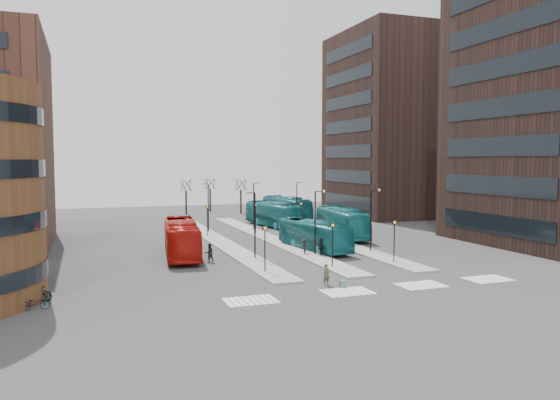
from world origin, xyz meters
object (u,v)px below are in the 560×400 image
object	(u,v)px
commuter_a	(209,253)
red_bus	(181,238)
bicycle_far	(38,296)
commuter_b	(321,247)
suitcase	(343,284)
teal_bus_a	(314,235)
teal_bus_c	(342,222)
commuter_c	(304,247)
bicycle_mid	(38,294)
traveller	(326,275)
teal_bus_b	(273,214)
bicycle_near	(35,303)
teal_bus_d	(286,208)

from	to	relation	value
commuter_a	red_bus	bearing A→B (deg)	-73.12
red_bus	bicycle_far	xyz separation A→B (m)	(-11.52, -13.77, -1.29)
commuter_a	commuter_b	bearing A→B (deg)	168.90
suitcase	bicycle_far	distance (m)	20.48
teal_bus_a	bicycle_far	world-z (taller)	teal_bus_a
suitcase	teal_bus_c	size ratio (longest dim) A/B	0.04
suitcase	commuter_c	xyz separation A→B (m)	(2.47, 13.39, 0.53)
commuter_b	commuter_c	xyz separation A→B (m)	(-1.13, 1.38, -0.10)
red_bus	bicycle_far	size ratio (longest dim) A/B	7.49
red_bus	commuter_a	distance (m)	4.44
red_bus	commuter_a	world-z (taller)	red_bus
commuter_c	bicycle_mid	bearing A→B (deg)	-68.22
commuter_b	bicycle_far	world-z (taller)	commuter_b
teal_bus_c	commuter_b	bearing A→B (deg)	-115.63
teal_bus_a	commuter_a	bearing A→B (deg)	-171.79
suitcase	red_bus	size ratio (longest dim) A/B	0.04
traveller	bicycle_far	world-z (taller)	traveller
bicycle_far	teal_bus_b	bearing A→B (deg)	-31.28
bicycle_mid	suitcase	bearing A→B (deg)	-90.65
suitcase	commuter_a	bearing A→B (deg)	112.13
teal_bus_b	bicycle_mid	size ratio (longest dim) A/B	7.25
teal_bus_b	commuter_c	distance (m)	22.61
suitcase	red_bus	world-z (taller)	red_bus
teal_bus_a	bicycle_far	xyz separation A→B (m)	(-24.80, -12.95, -1.09)
commuter_a	bicycle_near	distance (m)	17.71
teal_bus_c	bicycle_mid	size ratio (longest dim) A/B	7.48
teal_bus_d	commuter_b	bearing A→B (deg)	-108.04
teal_bus_b	commuter_b	bearing A→B (deg)	-106.40
traveller	bicycle_mid	bearing A→B (deg)	162.23
commuter_a	bicycle_near	world-z (taller)	commuter_a
red_bus	traveller	bearing A→B (deg)	-56.57
red_bus	teal_bus_d	size ratio (longest dim) A/B	0.97
suitcase	bicycle_near	distance (m)	20.30
suitcase	traveller	distance (m)	1.37
traveller	commuter_b	distance (m)	11.98
red_bus	bicycle_far	distance (m)	18.00
teal_bus_b	bicycle_far	xyz separation A→B (m)	(-27.26, -32.69, -1.27)
teal_bus_a	teal_bus_c	distance (m)	10.09
teal_bus_d	bicycle_far	size ratio (longest dim) A/B	7.71
teal_bus_c	commuter_a	bearing A→B (deg)	-141.08
teal_bus_b	commuter_c	world-z (taller)	teal_bus_b
suitcase	bicycle_near	bearing A→B (deg)	170.54
commuter_c	bicycle_far	bearing A→B (deg)	-67.66
bicycle_near	bicycle_mid	world-z (taller)	bicycle_mid
red_bus	teal_bus_d	distance (m)	33.50
teal_bus_b	commuter_b	world-z (taller)	teal_bus_b
commuter_b	commuter_c	bearing A→B (deg)	62.36
commuter_a	bicycle_mid	xyz separation A→B (m)	(-13.32, -9.55, -0.34)
teal_bus_c	commuter_b	world-z (taller)	teal_bus_c
red_bus	bicycle_mid	distance (m)	17.79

